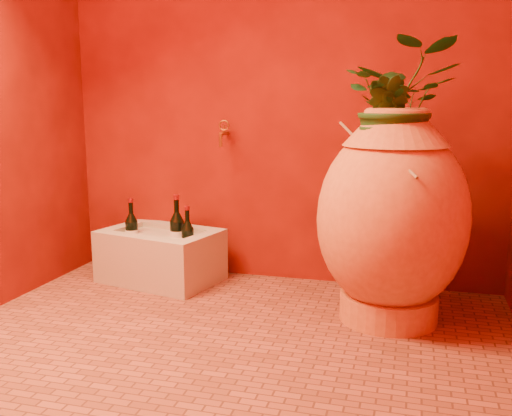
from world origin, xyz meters
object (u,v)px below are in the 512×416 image
(amphora, at_px, (392,218))
(stone_basin, at_px, (161,257))
(wall_tap, at_px, (223,132))
(wine_bottle_b, at_px, (177,233))
(wine_bottle_a, at_px, (132,232))
(wine_bottle_c, at_px, (188,240))

(amphora, relative_size, stone_basin, 1.38)
(amphora, height_order, wall_tap, amphora)
(amphora, height_order, wine_bottle_b, amphora)
(stone_basin, bearing_deg, wall_tap, 27.74)
(wine_bottle_a, xyz_separation_m, wall_tap, (0.51, 0.17, 0.58))
(wine_bottle_a, distance_m, wall_tap, 0.79)
(wine_bottle_a, distance_m, wine_bottle_b, 0.29)
(stone_basin, height_order, wine_bottle_a, wine_bottle_a)
(stone_basin, bearing_deg, wine_bottle_c, -17.71)
(wine_bottle_c, bearing_deg, stone_basin, 162.29)
(amphora, bearing_deg, wine_bottle_a, 169.64)
(wine_bottle_b, bearing_deg, wine_bottle_a, 178.51)
(amphora, xyz_separation_m, wine_bottle_c, (-1.11, 0.20, -0.23))
(stone_basin, height_order, wine_bottle_b, wine_bottle_b)
(stone_basin, bearing_deg, amphora, -11.50)
(stone_basin, xyz_separation_m, wine_bottle_c, (0.20, -0.06, 0.13))
(wall_tap, bearing_deg, amphora, -24.34)
(wine_bottle_a, xyz_separation_m, wine_bottle_b, (0.29, -0.01, 0.01))
(wine_bottle_a, bearing_deg, amphora, -10.36)
(amphora, bearing_deg, wall_tap, 155.66)
(amphora, xyz_separation_m, wall_tap, (-0.97, 0.44, 0.36))
(amphora, relative_size, wine_bottle_b, 2.90)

